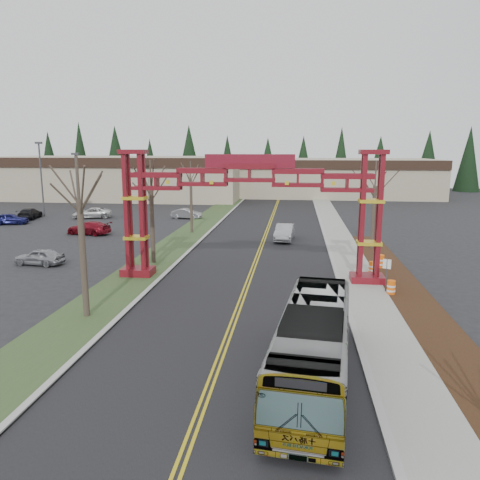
# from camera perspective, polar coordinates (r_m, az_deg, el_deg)

# --- Properties ---
(ground) EXTENTS (200.00, 200.00, 0.00)m
(ground) POSITION_cam_1_polar(r_m,az_deg,el_deg) (16.31, -5.76, -22.28)
(ground) COLOR black
(ground) RESTS_ON ground
(road) EXTENTS (12.00, 110.00, 0.02)m
(road) POSITION_cam_1_polar(r_m,az_deg,el_deg) (39.43, 2.15, -2.05)
(road) COLOR black
(road) RESTS_ON ground
(lane_line_left) EXTENTS (0.12, 100.00, 0.01)m
(lane_line_left) POSITION_cam_1_polar(r_m,az_deg,el_deg) (39.43, 1.98, -2.02)
(lane_line_left) COLOR gold
(lane_line_left) RESTS_ON road
(lane_line_right) EXTENTS (0.12, 100.00, 0.01)m
(lane_line_right) POSITION_cam_1_polar(r_m,az_deg,el_deg) (39.41, 2.33, -2.03)
(lane_line_right) COLOR gold
(lane_line_right) RESTS_ON road
(curb_right) EXTENTS (0.30, 110.00, 0.15)m
(curb_right) POSITION_cam_1_polar(r_m,az_deg,el_deg) (39.40, 11.11, -2.16)
(curb_right) COLOR #A5A5A0
(curb_right) RESTS_ON ground
(sidewalk_right) EXTENTS (2.60, 110.00, 0.14)m
(sidewalk_right) POSITION_cam_1_polar(r_m,az_deg,el_deg) (39.54, 13.20, -2.20)
(sidewalk_right) COLOR gray
(sidewalk_right) RESTS_ON ground
(landscape_strip) EXTENTS (2.60, 50.00, 0.12)m
(landscape_strip) POSITION_cam_1_polar(r_m,az_deg,el_deg) (25.90, 22.61, -9.90)
(landscape_strip) COLOR black
(landscape_strip) RESTS_ON ground
(grass_median) EXTENTS (4.00, 110.00, 0.08)m
(grass_median) POSITION_cam_1_polar(r_m,az_deg,el_deg) (40.84, -9.11, -1.68)
(grass_median) COLOR #314924
(grass_median) RESTS_ON ground
(curb_left) EXTENTS (0.30, 110.00, 0.15)m
(curb_left) POSITION_cam_1_polar(r_m,az_deg,el_deg) (40.37, -6.58, -1.71)
(curb_left) COLOR #A5A5A0
(curb_left) RESTS_ON ground
(gateway_arch) EXTENTS (18.20, 1.60, 8.90)m
(gateway_arch) POSITION_cam_1_polar(r_m,az_deg,el_deg) (31.57, 1.17, 5.67)
(gateway_arch) COLOR #630D12
(gateway_arch) RESTS_ON ground
(retail_building_west) EXTENTS (46.00, 22.30, 7.50)m
(retail_building_west) POSITION_cam_1_polar(r_m,az_deg,el_deg) (91.59, -14.46, 7.47)
(retail_building_west) COLOR tan
(retail_building_west) RESTS_ON ground
(retail_building_east) EXTENTS (38.00, 20.30, 7.00)m
(retail_building_east) POSITION_cam_1_polar(r_m,az_deg,el_deg) (93.64, 11.18, 7.53)
(retail_building_east) COLOR tan
(retail_building_east) RESTS_ON ground
(conifer_treeline) EXTENTS (116.10, 5.60, 13.00)m
(conifer_treeline) POSITION_cam_1_polar(r_m,az_deg,el_deg) (105.34, 5.39, 9.68)
(conifer_treeline) COLOR black
(conifer_treeline) RESTS_ON ground
(transit_bus) EXTENTS (3.71, 11.05, 3.02)m
(transit_bus) POSITION_cam_1_polar(r_m,az_deg,el_deg) (18.73, 8.98, -12.50)
(transit_bus) COLOR #A6A8AE
(transit_bus) RESTS_ON ground
(silver_sedan) EXTENTS (2.03, 4.92, 1.58)m
(silver_sedan) POSITION_cam_1_polar(r_m,az_deg,el_deg) (46.59, 5.45, 0.93)
(silver_sedan) COLOR #A5A8AD
(silver_sedan) RESTS_ON ground
(parked_car_near_a) EXTENTS (3.98, 1.92, 1.31)m
(parked_car_near_a) POSITION_cam_1_polar(r_m,az_deg,el_deg) (39.79, -23.25, -1.88)
(parked_car_near_a) COLOR #96989D
(parked_car_near_a) RESTS_ON ground
(parked_car_mid_a) EXTENTS (5.09, 2.83, 1.39)m
(parked_car_mid_a) POSITION_cam_1_polar(r_m,az_deg,el_deg) (52.11, -17.97, 1.41)
(parked_car_mid_a) COLOR maroon
(parked_car_mid_a) RESTS_ON ground
(parked_car_mid_b) EXTENTS (4.34, 2.69, 1.38)m
(parked_car_mid_b) POSITION_cam_1_polar(r_m,az_deg,el_deg) (62.59, -26.19, 2.34)
(parked_car_mid_b) COLOR navy
(parked_car_mid_b) RESTS_ON ground
(parked_car_far_a) EXTENTS (4.10, 1.94, 1.30)m
(parked_car_far_a) POSITION_cam_1_polar(r_m,az_deg,el_deg) (61.27, -6.52, 3.21)
(parked_car_far_a) COLOR gray
(parked_car_far_a) RESTS_ON ground
(parked_car_far_b) EXTENTS (5.43, 3.67, 1.38)m
(parked_car_far_b) POSITION_cam_1_polar(r_m,az_deg,el_deg) (64.29, -17.61, 3.17)
(parked_car_far_b) COLOR silver
(parked_car_far_b) RESTS_ON ground
(parked_car_far_c) EXTENTS (2.89, 5.11, 1.40)m
(parked_car_far_c) POSITION_cam_1_polar(r_m,az_deg,el_deg) (66.54, -24.25, 2.97)
(parked_car_far_c) COLOR black
(parked_car_far_c) RESTS_ON ground
(bare_tree_median_near) EXTENTS (3.44, 3.44, 8.60)m
(bare_tree_median_near) POSITION_cam_1_polar(r_m,az_deg,el_deg) (25.59, -19.00, 4.50)
(bare_tree_median_near) COLOR #382D26
(bare_tree_median_near) RESTS_ON ground
(bare_tree_median_mid) EXTENTS (3.38, 3.38, 8.14)m
(bare_tree_median_mid) POSITION_cam_1_polar(r_m,az_deg,el_deg) (36.83, -10.79, 6.08)
(bare_tree_median_mid) COLOR #382D26
(bare_tree_median_mid) RESTS_ON ground
(bare_tree_median_far) EXTENTS (2.90, 2.90, 7.67)m
(bare_tree_median_far) POSITION_cam_1_polar(r_m,az_deg,el_deg) (50.07, -6.02, 7.29)
(bare_tree_median_far) COLOR #382D26
(bare_tree_median_far) RESTS_ON ground
(bare_tree_right_far) EXTENTS (3.32, 3.32, 7.91)m
(bare_tree_right_far) POSITION_cam_1_polar(r_m,az_deg,el_deg) (43.08, 16.14, 6.28)
(bare_tree_right_far) COLOR #382D26
(bare_tree_right_far) RESTS_ON ground
(light_pole_near) EXTENTS (0.74, 0.37, 8.54)m
(light_pole_near) POSITION_cam_1_polar(r_m,az_deg,el_deg) (52.14, -19.21, 6.04)
(light_pole_near) COLOR #3F3F44
(light_pole_near) RESTS_ON ground
(light_pole_mid) EXTENTS (0.85, 0.43, 9.85)m
(light_pole_mid) POSITION_cam_1_polar(r_m,az_deg,el_deg) (68.04, -23.09, 7.45)
(light_pole_mid) COLOR #3F3F44
(light_pole_mid) RESTS_ON ground
(light_pole_far) EXTENTS (0.74, 0.37, 8.52)m
(light_pole_far) POSITION_cam_1_polar(r_m,az_deg,el_deg) (74.32, -11.98, 7.73)
(light_pole_far) COLOR #3F3F44
(light_pole_far) RESTS_ON ground
(street_sign) EXTENTS (0.47, 0.25, 2.22)m
(street_sign) POSITION_cam_1_polar(r_m,az_deg,el_deg) (30.55, 17.45, -3.39)
(street_sign) COLOR #3F3F44
(street_sign) RESTS_ON ground
(barrel_south) EXTENTS (0.52, 0.52, 0.97)m
(barrel_south) POSITION_cam_1_polar(r_m,az_deg,el_deg) (30.51, 17.94, -5.60)
(barrel_south) COLOR #FA620D
(barrel_south) RESTS_ON ground
(barrel_mid) EXTENTS (0.51, 0.51, 0.94)m
(barrel_mid) POSITION_cam_1_polar(r_m,az_deg,el_deg) (35.23, 15.79, -3.30)
(barrel_mid) COLOR #FA620D
(barrel_mid) RESTS_ON ground
(barrel_north) EXTENTS (0.59, 0.59, 1.10)m
(barrel_north) POSITION_cam_1_polar(r_m,az_deg,el_deg) (36.89, 16.73, -2.58)
(barrel_north) COLOR #FA620D
(barrel_north) RESTS_ON ground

